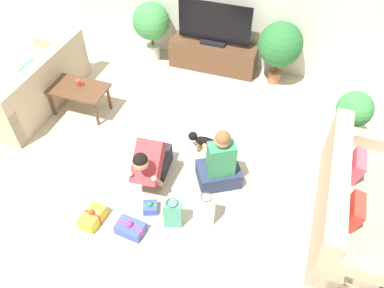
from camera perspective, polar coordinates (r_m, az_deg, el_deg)
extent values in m
plane|color=beige|center=(5.05, -4.21, -2.92)|extent=(16.00, 16.00, 0.00)
cube|color=tan|center=(6.39, -23.22, 7.52)|extent=(0.92, 1.96, 0.40)
cube|color=tan|center=(5.95, -21.61, 10.06)|extent=(0.20, 1.96, 0.42)
cube|color=tan|center=(6.89, -19.18, 12.64)|extent=(0.92, 0.16, 0.58)
cube|color=#288E6B|center=(6.10, -23.00, 9.88)|extent=(0.18, 0.34, 0.32)
cube|color=tan|center=(4.73, 24.06, -9.20)|extent=(0.92, 1.96, 0.40)
cube|color=tan|center=(4.36, 21.11, -5.09)|extent=(0.20, 1.96, 0.42)
cube|color=tan|center=(4.16, 24.12, -18.23)|extent=(0.92, 0.16, 0.58)
cube|color=tan|center=(5.27, 24.58, -0.92)|extent=(0.92, 0.16, 0.58)
cube|color=red|center=(4.23, 23.31, -9.43)|extent=(0.18, 0.34, 0.32)
cube|color=#E5566B|center=(4.66, 23.58, -3.12)|extent=(0.18, 0.34, 0.32)
cube|color=brown|center=(5.78, -17.03, 8.10)|extent=(0.86, 0.51, 0.03)
cylinder|color=brown|center=(5.99, -20.51, 5.83)|extent=(0.04, 0.04, 0.42)
cylinder|color=brown|center=(5.61, -14.37, 4.48)|extent=(0.04, 0.04, 0.42)
cylinder|color=brown|center=(6.22, -18.57, 8.08)|extent=(0.04, 0.04, 0.42)
cylinder|color=brown|center=(5.86, -12.53, 6.91)|extent=(0.04, 0.04, 0.42)
cube|color=brown|center=(6.61, 3.20, 13.26)|extent=(1.48, 0.41, 0.48)
cube|color=black|center=(6.47, 3.30, 15.26)|extent=(0.42, 0.20, 0.05)
cube|color=black|center=(6.30, 3.44, 18.03)|extent=(1.21, 0.03, 0.66)
cylinder|color=#A36042|center=(6.50, 12.43, 10.02)|extent=(0.21, 0.21, 0.20)
cylinder|color=brown|center=(6.39, 12.71, 11.49)|extent=(0.04, 0.04, 0.21)
sphere|color=#286B33|center=(6.18, 13.32, 14.55)|extent=(0.70, 0.70, 0.70)
cylinder|color=beige|center=(6.95, -5.88, 13.81)|extent=(0.23, 0.23, 0.27)
cylinder|color=brown|center=(6.83, -6.02, 15.44)|extent=(0.04, 0.04, 0.19)
sphere|color=#3D8E47|center=(6.66, -6.27, 18.12)|extent=(0.63, 0.63, 0.63)
cylinder|color=#4C4C51|center=(5.67, 22.21, 1.35)|extent=(0.34, 0.34, 0.24)
cylinder|color=brown|center=(5.55, 22.74, 2.76)|extent=(0.06, 0.06, 0.14)
sphere|color=#3D8E47|center=(5.38, 23.56, 4.91)|extent=(0.48, 0.48, 0.48)
cube|color=#23232D|center=(4.90, -5.30, -2.62)|extent=(0.33, 0.46, 0.28)
cube|color=#AD3338|center=(4.48, -6.74, -2.80)|extent=(0.37, 0.57, 0.50)
sphere|color=tan|center=(4.18, -7.90, -2.76)|extent=(0.19, 0.19, 0.19)
sphere|color=black|center=(4.16, -7.94, -2.46)|extent=(0.17, 0.17, 0.17)
cylinder|color=tan|center=(4.61, -8.62, -5.02)|extent=(0.09, 0.30, 0.45)
cylinder|color=tan|center=(4.53, -5.20, -5.73)|extent=(0.09, 0.30, 0.45)
cube|color=#283351|center=(4.77, 4.04, -4.60)|extent=(0.65, 0.61, 0.24)
cube|color=#338456|center=(4.47, 4.46, -2.31)|extent=(0.38, 0.33, 0.46)
sphere|color=tan|center=(4.24, 4.67, 0.67)|extent=(0.20, 0.20, 0.20)
sphere|color=brown|center=(4.21, 4.73, 0.90)|extent=(0.18, 0.18, 0.18)
cylinder|color=tan|center=(4.68, 5.30, -0.82)|extent=(0.18, 0.25, 0.06)
cylinder|color=tan|center=(4.63, 2.24, -1.28)|extent=(0.18, 0.25, 0.06)
ellipsoid|color=black|center=(5.04, 2.33, 0.23)|extent=(0.37, 0.16, 0.14)
sphere|color=black|center=(5.07, 0.14, 1.21)|extent=(0.12, 0.12, 0.12)
sphere|color=olive|center=(5.09, -0.37, 1.28)|extent=(0.06, 0.06, 0.06)
cylinder|color=black|center=(4.97, 4.50, -0.21)|extent=(0.08, 0.03, 0.09)
cylinder|color=olive|center=(5.19, 1.28, -0.14)|extent=(0.03, 0.03, 0.12)
cylinder|color=olive|center=(5.14, 0.93, -0.72)|extent=(0.03, 0.03, 0.12)
cylinder|color=olive|center=(5.13, 3.65, -0.89)|extent=(0.03, 0.03, 0.12)
cylinder|color=olive|center=(5.08, 3.32, -1.49)|extent=(0.03, 0.03, 0.12)
cube|color=yellow|center=(4.57, -14.87, -10.73)|extent=(0.23, 0.34, 0.16)
cube|color=red|center=(4.57, -14.87, -10.73)|extent=(0.20, 0.05, 0.16)
sphere|color=red|center=(4.49, -15.11, -9.99)|extent=(0.07, 0.07, 0.07)
cube|color=#3D51BC|center=(4.56, -6.35, -9.61)|extent=(0.22, 0.21, 0.10)
cube|color=#2D934C|center=(4.56, -6.35, -9.61)|extent=(0.17, 0.09, 0.11)
sphere|color=#2D934C|center=(4.50, -6.43, -9.05)|extent=(0.06, 0.06, 0.06)
cube|color=#3D51BC|center=(4.42, -9.38, -12.57)|extent=(0.33, 0.24, 0.13)
cube|color=#CC3389|center=(4.42, -9.38, -12.57)|extent=(0.32, 0.06, 0.14)
sphere|color=#CC3389|center=(4.34, -9.53, -11.92)|extent=(0.07, 0.07, 0.07)
cube|color=white|center=(4.32, 2.10, -9.92)|extent=(0.22, 0.14, 0.44)
torus|color=#4C3823|center=(4.12, 2.19, -8.04)|extent=(0.15, 0.15, 0.01)
cube|color=#4CA384|center=(4.31, -2.97, -10.62)|extent=(0.23, 0.17, 0.40)
torus|color=#4C3823|center=(4.13, -3.08, -8.92)|extent=(0.16, 0.16, 0.01)
cylinder|color=#B23D38|center=(5.78, -16.95, 8.90)|extent=(0.08, 0.08, 0.09)
torus|color=#B23D38|center=(5.75, -16.52, 8.86)|extent=(0.06, 0.01, 0.06)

